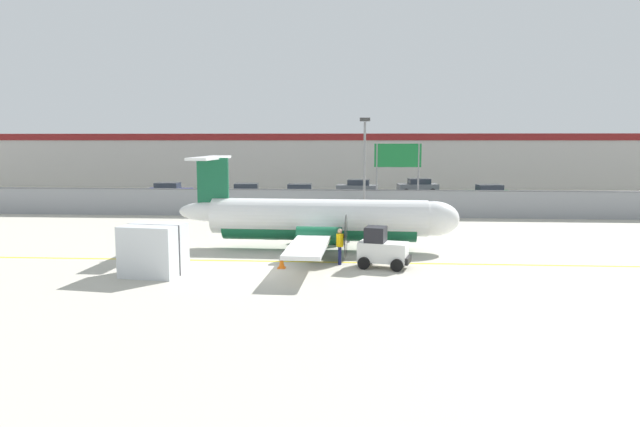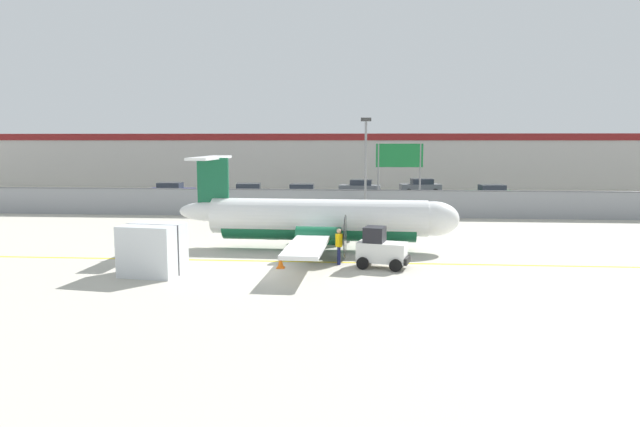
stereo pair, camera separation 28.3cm
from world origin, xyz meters
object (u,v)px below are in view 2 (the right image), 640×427
traffic_cone_near_right (308,237)px  parked_car_3 (360,187)px  apron_light_pole (366,162)px  parked_car_1 (247,192)px  highway_sign (399,161)px  parked_car_5 (491,193)px  baggage_tug (381,249)px  parked_car_2 (303,192)px  ground_crew_worker (339,244)px  parked_car_4 (421,186)px  parked_car_0 (172,191)px  cargo_container (153,249)px  commuter_airplane (324,220)px  traffic_cone_near_left (281,261)px

traffic_cone_near_right → parked_car_3: size_ratio=0.15×
traffic_cone_near_right → apron_light_pole: bearing=64.5°
parked_car_1 → highway_sign: bearing=141.6°
highway_sign → parked_car_5: bearing=44.7°
baggage_tug → traffic_cone_near_right: baggage_tug is taller
parked_car_1 → parked_car_3: size_ratio=1.01×
parked_car_2 → parked_car_3: same height
traffic_cone_near_right → apron_light_pole: apron_light_pole is taller
traffic_cone_near_right → highway_sign: 14.16m
ground_crew_worker → parked_car_4: same height
ground_crew_worker → parked_car_2: same height
parked_car_0 → parked_car_5: (30.08, -0.32, 0.00)m
cargo_container → traffic_cone_near_right: (5.93, 8.32, -0.79)m
parked_car_1 → parked_car_5: (22.57, 0.17, 0.00)m
parked_car_0 → highway_sign: size_ratio=0.77×
baggage_tug → parked_car_0: bearing=138.7°
baggage_tug → parked_car_2: 27.76m
commuter_airplane → parked_car_2: 23.16m
parked_car_5 → apron_light_pole: (-11.49, -14.30, 3.41)m
apron_light_pole → highway_sign: 6.07m
cargo_container → parked_car_2: (3.44, 29.08, -0.21)m
baggage_tug → parked_car_0: 33.75m
parked_car_2 → highway_sign: (8.35, -8.45, 3.24)m
baggage_tug → ground_crew_worker: size_ratio=1.49×
commuter_airplane → highway_sign: highway_sign is taller
baggage_tug → traffic_cone_near_right: size_ratio=3.95×
cargo_container → highway_sign: size_ratio=0.48×
commuter_airplane → highway_sign: size_ratio=2.92×
highway_sign → parked_car_3: bearing=102.0°
traffic_cone_near_left → parked_car_1: parked_car_1 is taller
ground_crew_worker → traffic_cone_near_right: size_ratio=2.66×
cargo_container → parked_car_1: size_ratio=0.61×
commuter_airplane → traffic_cone_near_left: 5.04m
commuter_airplane → parked_car_2: bearing=100.8°
cargo_container → ground_crew_worker: bearing=26.1°
traffic_cone_near_right → parked_car_2: 20.92m
baggage_tug → parked_car_4: bearing=95.4°
commuter_airplane → parked_car_5: commuter_airplane is taller
parked_car_0 → traffic_cone_near_right: bearing=-54.9°
commuter_airplane → parked_car_1: (-8.87, 23.07, -0.71)m
commuter_airplane → parked_car_1: size_ratio=3.68×
traffic_cone_near_left → parked_car_4: 36.71m
baggage_tug → ground_crew_worker: bearing=178.4°
commuter_airplane → traffic_cone_near_right: commuter_airplane is taller
commuter_airplane → ground_crew_worker: 3.78m
ground_crew_worker → parked_car_4: size_ratio=0.39×
ground_crew_worker → cargo_container: bearing=16.5°
traffic_cone_near_left → ground_crew_worker: bearing=20.8°
parked_car_4 → traffic_cone_near_right: bearing=65.1°
parked_car_0 → traffic_cone_near_left: bearing=-62.9°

